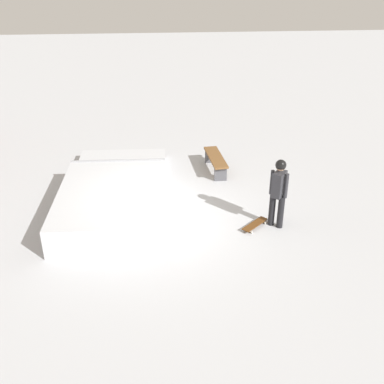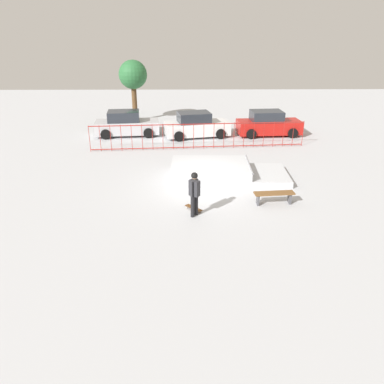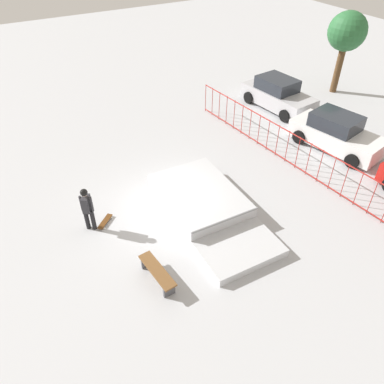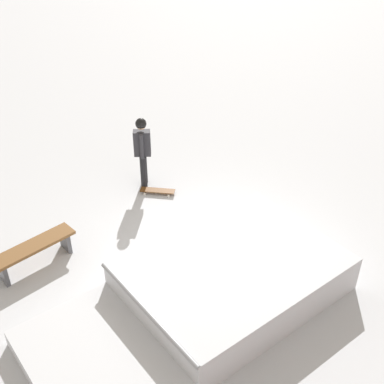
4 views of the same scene
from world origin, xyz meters
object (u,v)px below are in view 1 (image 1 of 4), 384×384
Objects in this scene: skate_ramp at (115,195)px; park_bench at (216,160)px; skater at (279,188)px; skateboard at (255,224)px.

skate_ramp is 3.44m from park_bench.
skate_ramp is 3.36× the size of park_bench.
skater is at bearing -162.19° from park_bench.
park_bench is at bearing -54.67° from skate_ramp.
park_bench is (1.91, -2.86, 0.04)m from skate_ramp.
park_bench is at bearing 54.56° from skater.
skater is (-1.29, -3.89, 0.69)m from skate_ramp.
skater is 3.42m from park_bench.
park_bench is (3.19, 1.03, -0.65)m from skater.
skater is at bearing -40.55° from skateboard.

